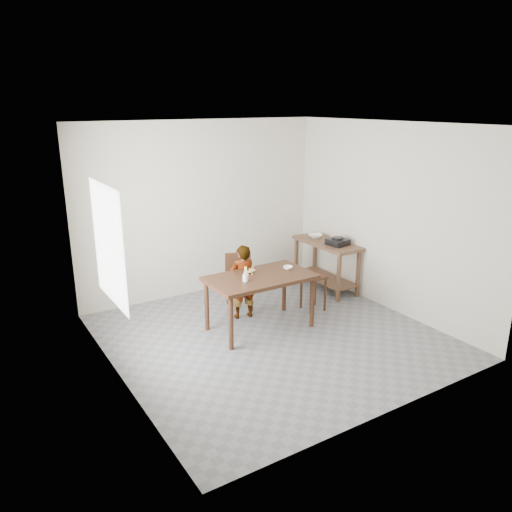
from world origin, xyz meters
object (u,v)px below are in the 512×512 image
stool (313,292)px  prep_counter (326,265)px  dining_chair (239,282)px  child (243,282)px  dining_table (260,302)px

stool → prep_counter: bearing=38.9°
dining_chair → stool: dining_chair is taller
child → stool: 1.10m
prep_counter → child: child is taller
dining_table → dining_chair: 0.78m
prep_counter → dining_chair: 1.60m
prep_counter → stool: (-0.72, -0.58, -0.13)m
prep_counter → dining_chair: bearing=177.6°
dining_table → child: bearing=91.6°
prep_counter → stool: size_ratio=2.23×
dining_table → child: 0.46m
prep_counter → stool: prep_counter is taller
child → dining_chair: 0.38m
dining_table → stool: dining_table is taller
child → stool: (1.02, -0.31, -0.27)m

